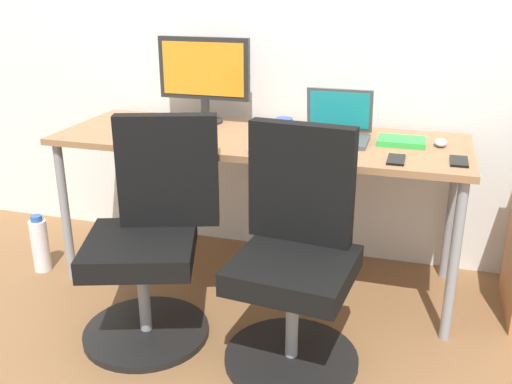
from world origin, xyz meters
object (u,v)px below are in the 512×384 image
(water_bottle_on_floor, at_px, (40,244))
(open_laptop, at_px, (336,127))
(coffee_mug, at_px, (284,128))
(desktop_monitor, at_px, (204,74))
(office_chair_right, at_px, (296,260))
(office_chair_left, at_px, (151,241))

(water_bottle_on_floor, bearing_deg, open_laptop, 11.62)
(open_laptop, distance_m, coffee_mug, 0.24)
(desktop_monitor, relative_size, coffee_mug, 5.22)
(office_chair_right, xyz_separation_m, desktop_monitor, (-0.66, 0.76, 0.58))
(office_chair_left, xyz_separation_m, coffee_mug, (0.42, 0.59, 0.38))
(office_chair_right, bearing_deg, office_chair_left, -179.72)
(desktop_monitor, xyz_separation_m, open_laptop, (0.70, -0.14, -0.19))
(office_chair_left, relative_size, coffee_mug, 10.22)
(coffee_mug, bearing_deg, office_chair_right, -71.23)
(coffee_mug, bearing_deg, desktop_monitor, 159.05)
(office_chair_right, xyz_separation_m, open_laptop, (0.04, 0.63, 0.39))
(water_bottle_on_floor, distance_m, open_laptop, 1.65)
(water_bottle_on_floor, distance_m, coffee_mug, 1.43)
(office_chair_left, bearing_deg, desktop_monitor, 93.44)
(office_chair_right, xyz_separation_m, coffee_mug, (-0.20, 0.59, 0.38))
(office_chair_left, height_order, open_laptop, open_laptop)
(office_chair_left, distance_m, open_laptop, 0.99)
(office_chair_right, relative_size, coffee_mug, 10.22)
(desktop_monitor, bearing_deg, coffee_mug, -20.95)
(coffee_mug, bearing_deg, open_laptop, 9.42)
(coffee_mug, bearing_deg, office_chair_left, -125.36)
(office_chair_left, relative_size, desktop_monitor, 1.96)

